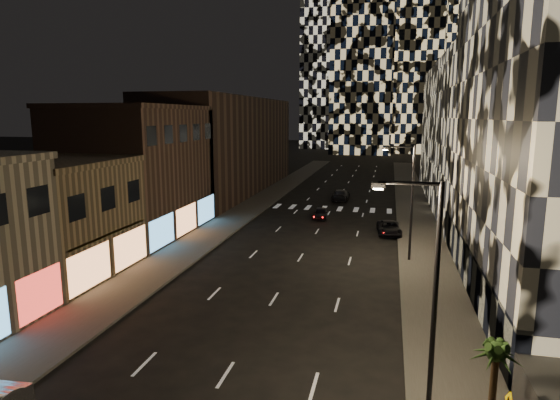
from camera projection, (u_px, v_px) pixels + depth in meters
The scene contains 15 objects.
sidewalk_left at pixel (255, 204), 60.51m from camera, with size 4.00×120.00×0.15m, color #47443F.
sidewalk_right at pixel (415, 212), 56.01m from camera, with size 4.00×120.00×0.15m, color #47443F.
curb_left at pixel (270, 205), 60.04m from camera, with size 0.20×120.00×0.15m, color #4C4C47.
curb_right at pixel (397, 211), 56.49m from camera, with size 0.20×120.00×0.15m, color #4C4C47.
retail_tan at pixel (48, 220), 33.60m from camera, with size 10.00×10.00×8.00m, color #7B684A.
retail_brown at pixel (137, 172), 45.22m from camera, with size 10.00×15.00×12.00m, color #4E362C.
retail_filler_left at pixel (228, 145), 70.43m from camera, with size 10.00×40.00×14.00m, color #4E362C.
midrise_base at pixel (471, 268), 30.81m from camera, with size 0.60×25.00×3.00m, color #383838.
midrise_filler_right at pixel (498, 135), 58.89m from camera, with size 16.00×40.00×18.00m, color #232326.
streetlight_near at pixel (429, 284), 17.12m from camera, with size 2.55×0.25×9.00m.
streetlight_far at pixel (409, 195), 36.28m from camera, with size 2.55×0.25×9.00m.
car_dark_midlane at pixel (321, 213), 52.43m from camera, with size 1.48×3.69×1.26m, color black.
car_dark_oncoming at pixel (341, 195), 63.79m from camera, with size 2.09×5.13×1.49m, color black.
car_dark_rightlane at pixel (389, 228), 45.45m from camera, with size 2.14×4.64×1.29m, color black.
palm_tree at pixel (496, 359), 15.87m from camera, with size 1.93×1.91×3.79m.
Camera 1 is at (6.75, -7.12, 11.42)m, focal length 30.00 mm.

